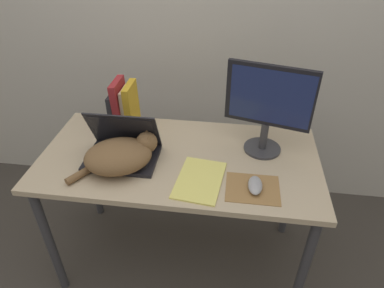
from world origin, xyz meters
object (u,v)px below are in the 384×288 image
Objects in this scene: cat at (121,155)px; book_row at (124,107)px; external_monitor at (268,105)px; notepad at (200,180)px; laptop at (123,149)px; computer_mouse at (255,185)px.

book_row is (-0.08, 0.34, 0.05)m from cat.
external_monitor reaches higher than cat.
notepad is (-0.27, -0.27, -0.24)m from external_monitor.
external_monitor is at bearing 13.02° from laptop.
external_monitor is (0.65, 0.15, 0.20)m from laptop.
laptop is 0.76× the size of external_monitor.
cat is 3.31× the size of computer_mouse.
cat is at bearing -160.83° from external_monitor.
computer_mouse is at bearing -97.74° from external_monitor.
external_monitor is at bearing 19.17° from cat.
laptop reaches higher than computer_mouse.
laptop is 1.09× the size of notepad.
cat reaches higher than computer_mouse.
external_monitor is 0.73m from book_row.
notepad is at bearing -17.48° from laptop.
cat is at bearing -77.67° from laptop.
notepad is at bearing -135.63° from external_monitor.
laptop is 0.28m from book_row.
computer_mouse is at bearing -5.14° from notepad.
book_row is (-0.67, 0.40, 0.10)m from computer_mouse.
computer_mouse is at bearing -12.86° from laptop.
external_monitor is at bearing 82.26° from computer_mouse.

